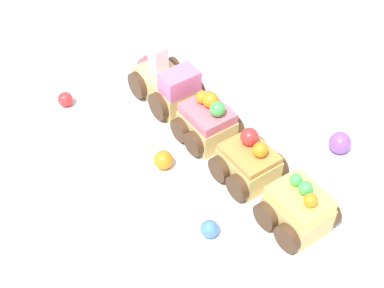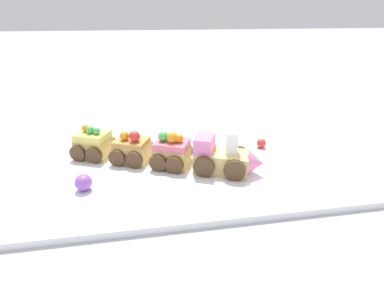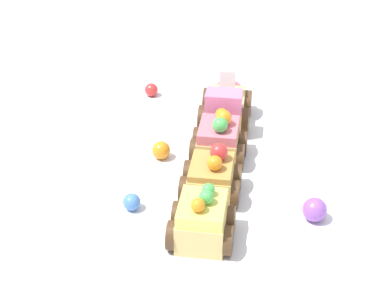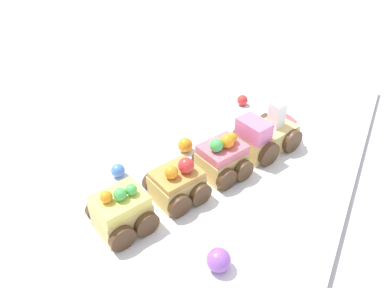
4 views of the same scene
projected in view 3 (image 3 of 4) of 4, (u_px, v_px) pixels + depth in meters
ground_plane at (194, 169)px, 0.85m from camera, size 10.00×10.00×0.00m
display_board at (194, 165)px, 0.85m from camera, size 0.78×0.43×0.01m
cake_train_locomotive at (226, 105)px, 0.92m from camera, size 0.14×0.10×0.08m
cake_car_strawberry at (219, 141)px, 0.84m from camera, size 0.09×0.09×0.07m
cake_car_caramel at (212, 179)px, 0.77m from camera, size 0.09×0.09×0.07m
cake_car_lemon at (202, 222)px, 0.70m from camera, size 0.09×0.09×0.07m
gumball_red at (151, 90)px, 1.00m from camera, size 0.02×0.02×0.02m
gumball_purple at (315, 210)px, 0.73m from camera, size 0.03×0.03×0.03m
gumball_blue at (132, 202)px, 0.75m from camera, size 0.02×0.02×0.02m
gumball_orange at (161, 150)px, 0.84m from camera, size 0.02×0.02×0.02m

